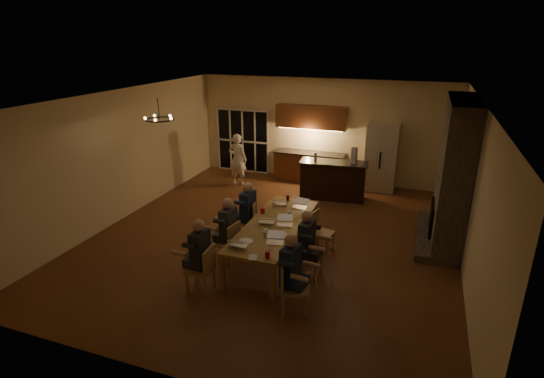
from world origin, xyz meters
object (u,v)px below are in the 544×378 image
at_px(bar_island, 333,180).
at_px(can_silver, 265,235).
at_px(person_left_mid, 228,230).
at_px(laptop_f, 300,203).
at_px(standing_person, 238,159).
at_px(person_right_near, 290,272).
at_px(chair_right_far, 322,233).
at_px(person_right_mid, 307,244).
at_px(chair_left_near, 200,269).
at_px(redcup_mid, 263,211).
at_px(bar_bottle, 316,157).
at_px(laptop_e, 281,199).
at_px(chair_left_mid, 226,242).
at_px(chair_left_far, 246,221).
at_px(mug_front, 265,231).
at_px(chair_right_mid, 310,254).
at_px(plate_left, 246,241).
at_px(laptop_c, 266,217).
at_px(chandelier, 159,119).
at_px(chair_right_near, 294,288).
at_px(dining_table, 275,241).
at_px(plate_near, 282,236).
at_px(can_cola, 288,198).
at_px(laptop_d, 284,220).
at_px(laptop_b, 275,238).
at_px(mug_back, 273,205).
at_px(mug_mid, 290,213).
at_px(person_left_near, 201,255).
at_px(refrigerator, 381,158).
at_px(plate_far, 306,212).
at_px(person_left_far, 248,211).
at_px(redcup_near, 267,255).

relative_size(bar_island, can_silver, 15.72).
xyz_separation_m(person_left_mid, laptop_f, (1.07, 1.48, 0.17)).
height_order(person_left_mid, standing_person, standing_person).
bearing_deg(person_right_near, person_left_mid, 65.10).
height_order(chair_right_far, person_right_mid, person_right_mid).
bearing_deg(chair_left_near, redcup_mid, 166.96).
bearing_deg(bar_bottle, laptop_e, -92.97).
relative_size(chair_left_mid, bar_bottle, 3.71).
xyz_separation_m(chair_left_far, mug_front, (0.88, -1.06, 0.36)).
xyz_separation_m(chair_right_mid, plate_left, (-1.12, -0.48, 0.31)).
bearing_deg(laptop_c, chair_left_mid, 28.47).
relative_size(chair_left_far, laptop_f, 2.78).
height_order(chandelier, laptop_e, chandelier).
bearing_deg(chair_right_near, chandelier, 44.45).
xyz_separation_m(dining_table, laptop_e, (-0.24, 1.09, 0.49)).
xyz_separation_m(chair_right_mid, plate_near, (-0.55, -0.03, 0.31)).
bearing_deg(can_cola, redcup_mid, -107.36).
bearing_deg(laptop_d, mug_front, -125.24).
bearing_deg(chandelier, standing_person, 90.67).
distance_m(chair_right_near, chair_right_mid, 1.21).
bearing_deg(bar_bottle, laptop_b, -85.11).
bearing_deg(mug_back, laptop_f, 15.29).
height_order(laptop_d, laptop_f, same).
bearing_deg(mug_mid, person_right_mid, -57.51).
distance_m(person_left_near, laptop_b, 1.40).
distance_m(bar_island, redcup_mid, 3.46).
bearing_deg(person_left_near, chandelier, -130.36).
height_order(refrigerator, laptop_e, refrigerator).
xyz_separation_m(laptop_b, plate_near, (0.04, 0.31, -0.10)).
xyz_separation_m(chair_left_far, laptop_e, (0.66, 0.51, 0.42)).
xyz_separation_m(chair_right_near, plate_near, (-0.61, 1.19, 0.31)).
bearing_deg(plate_far, refrigerator, 74.95).
xyz_separation_m(redcup_mid, plate_far, (0.90, 0.34, -0.05)).
relative_size(chair_left_mid, plate_far, 3.67).
xyz_separation_m(person_left_near, person_left_mid, (0.03, 1.11, 0.00)).
distance_m(person_right_near, standing_person, 6.55).
distance_m(person_left_mid, laptop_e, 1.66).
xyz_separation_m(bar_island, mug_mid, (-0.25, -3.27, 0.26)).
relative_size(chair_right_mid, laptop_d, 2.78).
bearing_deg(person_right_near, chair_right_far, 7.72).
relative_size(person_left_near, person_left_far, 1.00).
bearing_deg(redcup_near, person_right_mid, 60.13).
xyz_separation_m(laptop_e, plate_far, (0.69, -0.29, -0.10)).
relative_size(person_right_mid, can_silver, 11.50).
bearing_deg(mug_mid, laptop_f, 81.13).
distance_m(chair_left_near, redcup_near, 1.29).
distance_m(dining_table, bar_island, 3.82).
bearing_deg(bar_island, chair_right_far, -87.35).
height_order(mug_back, can_cola, can_cola).
xyz_separation_m(chair_left_far, chair_right_near, (1.83, -2.24, 0.00)).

